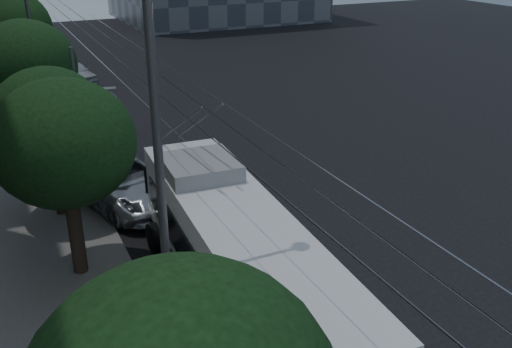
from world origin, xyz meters
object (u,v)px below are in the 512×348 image
object	(u,v)px
car_white_a	(82,125)
car_white_b	(104,110)
streetlamp_near	(176,143)
car_white_c	(61,93)
trolleybus	(238,261)
pickup_silver	(119,181)
car_white_d	(75,72)
streetlamp_far	(36,11)

from	to	relation	value
car_white_a	car_white_b	xyz separation A→B (m)	(1.60, 2.30, -0.04)
car_white_b	streetlamp_near	world-z (taller)	streetlamp_near
car_white_a	car_white_c	size ratio (longest dim) A/B	1.15
streetlamp_near	trolleybus	bearing A→B (deg)	31.54
car_white_c	streetlamp_near	bearing A→B (deg)	-112.78
pickup_silver	car_white_b	size ratio (longest dim) A/B	1.30
car_white_d	car_white_a	bearing A→B (deg)	-115.68
trolleybus	pickup_silver	size ratio (longest dim) A/B	1.92
streetlamp_near	car_white_b	bearing A→B (deg)	84.09
trolleybus	pickup_silver	distance (m)	8.67
trolleybus	car_white_d	world-z (taller)	trolleybus
trolleybus	car_white_d	xyz separation A→B (m)	(0.20, 29.05, -0.96)
car_white_c	trolleybus	bearing A→B (deg)	-108.33
pickup_silver	car_white_a	distance (m)	8.23
car_white_a	pickup_silver	bearing A→B (deg)	-77.51
pickup_silver	car_white_c	size ratio (longest dim) A/B	1.66
car_white_a	trolleybus	bearing A→B (deg)	-73.19
trolleybus	car_white_a	xyz separation A→B (m)	(-1.40, 16.76, -0.92)
car_white_c	streetlamp_far	xyz separation A→B (m)	(-1.08, -4.04, 5.46)
car_white_b	car_white_c	world-z (taller)	car_white_b
car_white_c	pickup_silver	bearing A→B (deg)	-111.42
car_white_b	car_white_d	size ratio (longest dim) A/B	1.17
streetlamp_far	car_white_a	bearing A→B (deg)	-71.58
car_white_d	streetlamp_near	distance (m)	30.70
trolleybus	car_white_c	xyz separation A→B (m)	(-1.40, 24.05, -1.04)
trolleybus	streetlamp_near	distance (m)	4.65
pickup_silver	car_white_c	distance (m)	15.53
pickup_silver	car_white_b	xyz separation A→B (m)	(1.54, 10.52, -0.17)
car_white_a	car_white_b	size ratio (longest dim) A/B	0.90
car_white_a	car_white_d	world-z (taller)	car_white_a
car_white_a	car_white_c	bearing A→B (deg)	102.04
car_white_d	streetlamp_far	bearing A→B (deg)	-124.81
car_white_a	streetlamp_far	world-z (taller)	streetlamp_far
streetlamp_far	streetlamp_near	bearing A→B (deg)	-88.40
pickup_silver	car_white_c	world-z (taller)	pickup_silver
car_white_c	streetlamp_near	size ratio (longest dim) A/B	0.40
pickup_silver	car_white_d	bearing A→B (deg)	67.67
car_white_a	streetlamp_far	xyz separation A→B (m)	(-1.08, 3.26, 5.33)
car_white_a	streetlamp_near	size ratio (longest dim) A/B	0.47
car_white_a	streetlamp_near	bearing A→B (deg)	-79.54
trolleybus	car_white_d	bearing A→B (deg)	92.75
car_white_c	streetlamp_far	world-z (taller)	streetlamp_far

